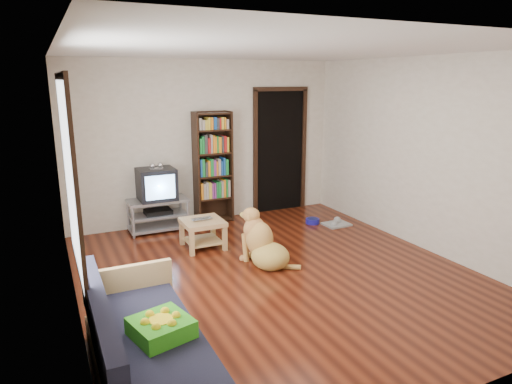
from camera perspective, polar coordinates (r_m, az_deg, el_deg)
name	(u,v)px	position (r m, az deg, el deg)	size (l,w,h in m)	color
ground	(277,274)	(5.61, 2.66, -10.21)	(5.00, 5.00, 0.00)	#5E2210
ceiling	(280,50)	(5.13, 3.00, 17.33)	(5.00, 5.00, 0.00)	white
wall_back	(206,142)	(7.49, -6.25, 6.23)	(4.50, 4.50, 0.00)	silver
wall_front	(456,234)	(3.30, 23.72, -4.84)	(4.50, 4.50, 0.00)	silver
wall_left	(67,188)	(4.63, -22.59, 0.43)	(5.00, 5.00, 0.00)	silver
wall_right	(426,155)	(6.57, 20.47, 4.35)	(5.00, 5.00, 0.00)	silver
green_cushion	(161,328)	(3.63, -11.77, -16.26)	(0.40, 0.40, 0.13)	green
laptop	(203,220)	(6.33, -6.62, -3.48)	(0.29, 0.19, 0.02)	#B4B4B8
dog_bowl	(313,221)	(7.52, 7.08, -3.61)	(0.22, 0.22, 0.08)	#191593
grey_rag	(337,224)	(7.49, 10.04, -3.99)	(0.40, 0.32, 0.03)	#A5A5A5
window	(70,177)	(4.10, -22.23, 1.70)	(0.03, 1.46, 1.70)	white
doorway	(280,148)	(8.03, 3.00, 5.51)	(1.03, 0.05, 2.19)	black
tv_stand	(158,214)	(7.23, -12.14, -2.66)	(0.90, 0.45, 0.50)	#99999E
crt_tv	(156,184)	(7.13, -12.37, 1.04)	(0.55, 0.52, 0.58)	black
bookshelf	(213,162)	(7.41, -5.42, 3.82)	(0.60, 0.30, 1.80)	black
sofa	(145,354)	(3.78, -13.75, -19.09)	(0.80, 1.80, 0.80)	tan
coffee_table	(203,228)	(6.39, -6.68, -4.53)	(0.55, 0.55, 0.40)	tan
dog	(263,244)	(5.79, 0.85, -6.54)	(0.63, 0.82, 0.74)	tan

